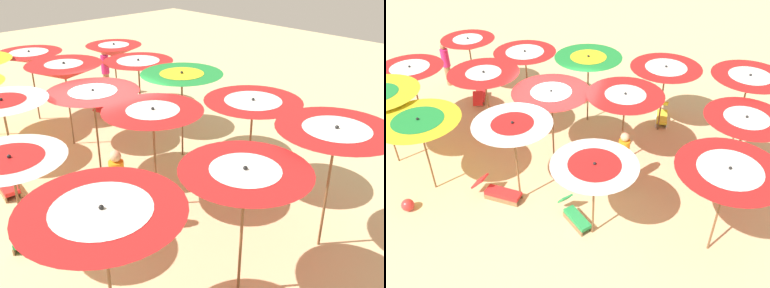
# 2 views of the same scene
# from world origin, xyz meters

# --- Properties ---
(ground) EXTENTS (39.10, 39.10, 0.04)m
(ground) POSITION_xyz_m (0.00, 0.00, -0.02)
(ground) COLOR beige
(beach_umbrella_0) EXTENTS (2.15, 2.15, 2.58)m
(beach_umbrella_0) POSITION_xyz_m (-1.51, 5.32, 2.31)
(beach_umbrella_0) COLOR brown
(beach_umbrella_0) RESTS_ON ground
(beach_umbrella_1) EXTENTS (2.18, 2.18, 2.34)m
(beach_umbrella_1) POSITION_xyz_m (-2.08, 3.01, 2.10)
(beach_umbrella_1) COLOR brown
(beach_umbrella_1) RESTS_ON ground
(beach_umbrella_2) EXTENTS (2.14, 2.14, 2.40)m
(beach_umbrella_2) POSITION_xyz_m (-2.17, 0.59, 2.19)
(beach_umbrella_2) COLOR brown
(beach_umbrella_2) RESTS_ON ground
(beach_umbrella_3) EXTENTS (2.07, 2.07, 2.27)m
(beach_umbrella_3) POSITION_xyz_m (-2.42, -1.60, 2.05)
(beach_umbrella_3) COLOR brown
(beach_umbrella_3) RESTS_ON ground
(beach_umbrella_4) EXTENTS (1.91, 1.91, 2.21)m
(beach_umbrella_4) POSITION_xyz_m (-3.18, -3.99, 1.95)
(beach_umbrella_4) COLOR brown
(beach_umbrella_4) RESTS_ON ground
(beach_umbrella_5) EXTENTS (2.05, 2.05, 2.46)m
(beach_umbrella_5) POSITION_xyz_m (0.59, 5.03, 2.18)
(beach_umbrella_5) COLOR brown
(beach_umbrella_5) RESTS_ON ground
(beach_umbrella_6) EXTENTS (2.12, 2.12, 2.38)m
(beach_umbrella_6) POSITION_xyz_m (-0.07, 2.02, 2.16)
(beach_umbrella_6) COLOR brown
(beach_umbrella_6) RESTS_ON ground
(beach_umbrella_7) EXTENTS (2.19, 2.19, 2.32)m
(beach_umbrella_7) POSITION_xyz_m (0.11, -0.00, 2.09)
(beach_umbrella_7) COLOR brown
(beach_umbrella_7) RESTS_ON ground
(beach_umbrella_8) EXTENTS (2.08, 2.08, 2.46)m
(beach_umbrella_8) POSITION_xyz_m (-0.33, -2.15, 2.18)
(beach_umbrella_8) COLOR brown
(beach_umbrella_8) RESTS_ON ground
(beach_umbrella_9) EXTENTS (2.03, 2.03, 2.31)m
(beach_umbrella_9) POSITION_xyz_m (-0.46, -4.63, 2.08)
(beach_umbrella_9) COLOR brown
(beach_umbrella_9) RESTS_ON ground
(beach_umbrella_10) EXTENTS (2.23, 2.23, 2.49)m
(beach_umbrella_10) POSITION_xyz_m (2.74, 4.47, 2.25)
(beach_umbrella_10) COLOR brown
(beach_umbrella_10) RESTS_ON ground
(beach_umbrella_11) EXTENTS (1.96, 1.96, 2.20)m
(beach_umbrella_11) POSITION_xyz_m (2.82, 1.71, 1.95)
(beach_umbrella_11) COLOR brown
(beach_umbrella_11) RESTS_ON ground
(beach_umbrella_12) EXTENTS (1.94, 1.94, 2.47)m
(beach_umbrella_12) POSITION_xyz_m (2.06, -0.41, 2.24)
(beach_umbrella_12) COLOR brown
(beach_umbrella_12) RESTS_ON ground
(lounger_0) EXTENTS (1.21, 0.40, 0.55)m
(lounger_0) POSITION_xyz_m (-2.69, 3.11, 0.20)
(lounger_0) COLOR silver
(lounger_0) RESTS_ON ground
(lounger_1) EXTENTS (1.01, 1.04, 0.61)m
(lounger_1) POSITION_xyz_m (2.57, 1.22, 0.20)
(lounger_1) COLOR olive
(lounger_1) RESTS_ON ground
(lounger_2) EXTENTS (1.34, 0.75, 0.62)m
(lounger_2) POSITION_xyz_m (-2.55, -3.54, 0.21)
(lounger_2) COLOR olive
(lounger_2) RESTS_ON ground
(lounger_3) EXTENTS (0.53, 1.41, 0.62)m
(lounger_3) POSITION_xyz_m (2.15, -0.96, 0.21)
(lounger_3) COLOR olive
(lounger_3) RESTS_ON ground
(beachgoer_0) EXTENTS (0.30, 0.30, 1.70)m
(beachgoer_0) POSITION_xyz_m (-3.56, -5.27, 0.89)
(beachgoer_0) COLOR #A3704C
(beachgoer_0) RESTS_ON ground
(beachgoer_1) EXTENTS (0.30, 0.30, 1.81)m
(beachgoer_1) POSITION_xyz_m (1.02, 2.18, 0.95)
(beachgoer_1) COLOR #D8A87F
(beachgoer_1) RESTS_ON ground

